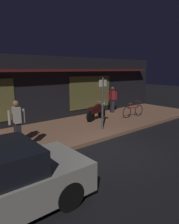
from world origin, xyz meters
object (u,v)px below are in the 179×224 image
motorcycle (97,111)px  sign_post (103,101)px  bicycle_parked (133,111)px  person_bystander (112,99)px  person_photographer (17,122)px

motorcycle → sign_post: sign_post is taller
motorcycle → sign_post: 2.07m
motorcycle → bicycle_parked: motorcycle is taller
motorcycle → person_bystander: bearing=21.3°
sign_post → person_bystander: bearing=37.1°
motorcycle → sign_post: (-1.05, -1.56, 0.86)m
person_photographer → bicycle_parked: bearing=1.1°
bicycle_parked → sign_post: (-3.15, -0.69, 1.00)m
person_photographer → sign_post: (3.77, -0.56, 0.48)m
person_bystander → sign_post: size_ratio=0.70×
person_photographer → person_bystander: same height
bicycle_parked → person_bystander: (-0.01, 1.68, 0.52)m
motorcycle → person_bystander: (2.09, 0.82, 0.38)m
person_bystander → sign_post: sign_post is taller
bicycle_parked → sign_post: sign_post is taller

